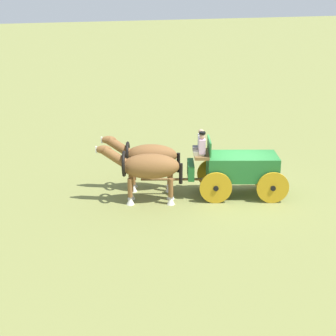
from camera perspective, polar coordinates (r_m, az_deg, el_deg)
name	(u,v)px	position (r m, az deg, el deg)	size (l,w,h in m)	color
ground_plane	(241,195)	(20.63, 8.05, -2.97)	(220.00, 220.00, 0.00)	olive
show_wagon	(237,167)	(20.19, 7.69, 0.07)	(5.57, 2.91, 2.67)	#236B2D
draft_horse_near	(147,168)	(19.32, -2.37, 0.05)	(3.12, 1.72, 2.26)	brown
draft_horse_off	(148,157)	(20.55, -2.27, 1.23)	(3.01, 1.66, 2.25)	brown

